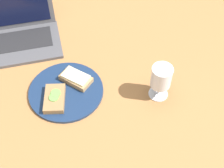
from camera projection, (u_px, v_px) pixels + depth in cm
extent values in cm
cube|color=#9E6B3D|center=(88.00, 87.00, 110.97)|extent=(140.00, 140.00, 3.00)
cylinder|color=navy|center=(66.00, 91.00, 107.36)|extent=(25.71, 25.71, 1.01)
cube|color=#A88456|center=(76.00, 79.00, 108.90)|extent=(11.83, 11.98, 1.92)
cube|color=#F4EAB7|center=(76.00, 76.00, 107.86)|extent=(10.18, 10.06, 0.75)
cube|color=#937047|center=(55.00, 99.00, 103.48)|extent=(8.65, 12.16, 2.03)
cylinder|color=#6BB74C|center=(56.00, 93.00, 103.41)|extent=(3.39, 3.39, 0.35)
cylinder|color=#6BB74C|center=(54.00, 97.00, 102.34)|extent=(3.27, 3.27, 0.31)
cylinder|color=white|center=(158.00, 94.00, 106.98)|extent=(6.61, 6.61, 0.40)
cylinder|color=white|center=(159.00, 89.00, 104.80)|extent=(0.89, 0.89, 5.18)
cylinder|color=white|center=(161.00, 77.00, 99.81)|extent=(6.83, 6.83, 7.57)
cylinder|color=white|center=(161.00, 79.00, 100.80)|extent=(6.28, 6.28, 5.05)
cube|color=#4C4C51|center=(15.00, 46.00, 120.92)|extent=(34.95, 20.70, 1.26)
cube|color=#232326|center=(15.00, 41.00, 121.50)|extent=(28.66, 11.39, 0.16)
cube|color=#4C4C51|center=(7.00, 4.00, 119.09)|extent=(34.25, 3.34, 21.53)
cube|color=black|center=(7.00, 5.00, 118.79)|extent=(30.75, 2.30, 18.03)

